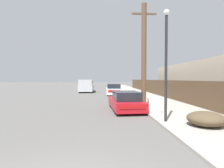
{
  "coord_description": "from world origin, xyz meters",
  "views": [
    {
      "loc": [
        0.76,
        -2.52,
        2.03
      ],
      "look_at": [
        1.4,
        10.76,
        1.65
      ],
      "focal_mm": 28.0,
      "sensor_mm": 36.0,
      "label": 1
    }
  ],
  "objects": [
    {
      "name": "utility_pole",
      "position": [
        3.73,
        10.24,
        3.91
      ],
      "size": [
        1.8,
        0.37,
        7.43
      ],
      "color": "brown",
      "rests_on": "sidewalk_curb"
    },
    {
      "name": "street_lamp",
      "position": [
        3.56,
        5.19,
        3.0
      ],
      "size": [
        0.26,
        0.26,
        5.01
      ],
      "color": "#232326",
      "rests_on": "sidewalk_curb"
    },
    {
      "name": "pickup_truck",
      "position": [
        -1.9,
        24.62,
        0.96
      ],
      "size": [
        2.11,
        5.84,
        1.93
      ],
      "rotation": [
        0.0,
        0.0,
        3.15
      ],
      "color": "silver",
      "rests_on": "ground"
    },
    {
      "name": "building_right_house",
      "position": [
        12.09,
        14.09,
        1.86
      ],
      "size": [
        6.0,
        19.44,
        3.73
      ],
      "primitive_type": "cube",
      "color": "beige",
      "rests_on": "ground"
    },
    {
      "name": "brush_pile",
      "position": [
        4.93,
        4.34,
        0.42
      ],
      "size": [
        1.49,
        1.45,
        0.59
      ],
      "color": "brown",
      "rests_on": "sidewalk_curb"
    },
    {
      "name": "sidewalk_curb",
      "position": [
        5.3,
        23.5,
        0.06
      ],
      "size": [
        4.2,
        63.0,
        0.12
      ],
      "primitive_type": "cube",
      "color": "#9E998E",
      "rests_on": "ground"
    },
    {
      "name": "discarded_fridge",
      "position": [
        3.83,
        7.96,
        0.49
      ],
      "size": [
        1.04,
        1.88,
        0.77
      ],
      "rotation": [
        0.0,
        0.0,
        -0.21
      ],
      "color": "silver",
      "rests_on": "sidewalk_curb"
    },
    {
      "name": "car_parked_mid",
      "position": [
        2.04,
        19.98,
        0.65
      ],
      "size": [
        1.88,
        4.47,
        1.4
      ],
      "rotation": [
        0.0,
        0.0,
        -0.0
      ],
      "color": "silver",
      "rests_on": "ground"
    },
    {
      "name": "wooden_fence",
      "position": [
        7.25,
        18.74,
        1.01
      ],
      "size": [
        0.08,
        34.95,
        1.79
      ],
      "primitive_type": "cube",
      "color": "brown",
      "rests_on": "sidewalk_curb"
    },
    {
      "name": "parked_sports_car_red",
      "position": [
        2.19,
        8.81,
        0.57
      ],
      "size": [
        2.08,
        4.5,
        1.23
      ],
      "rotation": [
        0.0,
        0.0,
        0.07
      ],
      "color": "red",
      "rests_on": "ground"
    }
  ]
}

